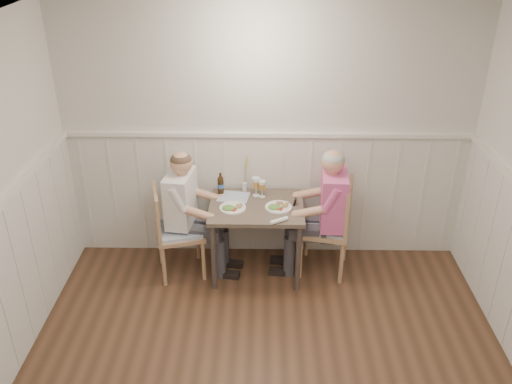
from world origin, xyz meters
TOP-DOWN VIEW (x-y plane):
  - room_shell at (0.00, 0.00)m, footprint 4.04×4.54m
  - wainscot at (0.00, 0.69)m, footprint 4.00×4.49m
  - dining_table at (-0.10, 1.84)m, footprint 0.89×0.70m
  - chair_right at (0.62, 1.87)m, footprint 0.55×0.55m
  - chair_left at (-0.91, 1.80)m, footprint 0.54×0.54m
  - man_in_pink at (0.58, 1.84)m, footprint 0.64×0.44m
  - diner_cream at (-0.79, 1.87)m, footprint 0.64×0.45m
  - plate_man at (0.10, 1.79)m, footprint 0.25×0.25m
  - plate_diner at (-0.34, 1.76)m, footprint 0.25×0.25m
  - beer_glass_a at (-0.05, 2.01)m, footprint 0.07×0.07m
  - beer_glass_b at (-0.11, 2.04)m, footprint 0.08×0.08m
  - beer_bottle at (-0.46, 2.08)m, footprint 0.06×0.06m
  - rolled_napkin at (0.10, 1.53)m, footprint 0.17×0.12m
  - grass_vase at (-0.23, 2.14)m, footprint 0.05×0.05m
  - gingham_mat at (-0.33, 2.00)m, footprint 0.33×0.28m

SIDE VIEW (x-z plane):
  - chair_left at x=-0.91m, z-range 0.04..0.99m
  - chair_right at x=0.62m, z-range 0.04..1.03m
  - diner_cream at x=-0.79m, z-range -0.11..1.20m
  - man_in_pink at x=0.58m, z-range -0.11..1.23m
  - dining_table at x=-0.10m, z-range 0.27..1.02m
  - wainscot at x=0.00m, z-range 0.02..1.36m
  - gingham_mat at x=-0.33m, z-range 0.75..0.76m
  - rolled_napkin at x=0.10m, z-range 0.75..0.79m
  - plate_diner at x=-0.34m, z-range 0.74..0.80m
  - plate_man at x=0.10m, z-range 0.74..0.80m
  - beer_bottle at x=-0.46m, z-range 0.74..0.96m
  - beer_glass_a at x=-0.05m, z-range 0.78..0.95m
  - beer_glass_b at x=-0.11m, z-range 0.78..0.98m
  - grass_vase at x=-0.23m, z-range 0.73..1.14m
  - room_shell at x=0.00m, z-range 0.22..2.82m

